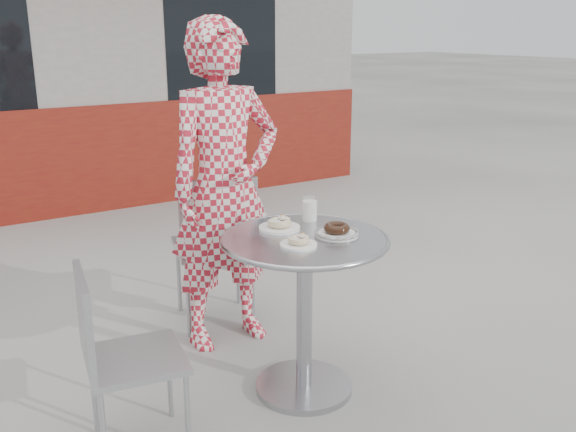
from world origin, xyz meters
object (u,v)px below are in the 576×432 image
chair_far (215,276)px  plate_far (280,225)px  bistro_table (305,276)px  plate_near (299,242)px  milk_cup (310,210)px  seated_person (225,187)px  chair_left (135,395)px  plate_checker (337,231)px

chair_far → plate_far: (-0.00, -0.75, 0.52)m
bistro_table → plate_far: size_ratio=4.02×
plate_near → plate_far: bearing=77.9°
bistro_table → milk_cup: (0.16, 0.20, 0.25)m
chair_far → plate_near: bearing=101.3°
chair_far → plate_near: (-0.06, -1.00, 0.52)m
plate_far → milk_cup: size_ratio=1.59×
seated_person → plate_near: bearing=-93.0°
chair_far → seated_person: seated_person is taller
plate_far → chair_left: bearing=-167.9°
milk_cup → chair_left: bearing=-168.3°
chair_left → plate_checker: bearing=-83.7°
bistro_table → chair_left: (-0.83, -0.00, -0.34)m
seated_person → milk_cup: seated_person is taller
bistro_table → chair_left: 0.90m
chair_far → plate_checker: (0.17, -0.96, 0.52)m
chair_left → milk_cup: 1.17m
chair_far → plate_far: 0.91m
plate_far → plate_checker: 0.28m
milk_cup → seated_person: bearing=114.6°
chair_left → seated_person: seated_person is taller
bistro_table → chair_far: size_ratio=0.86×
chair_far → plate_checker: size_ratio=4.42×
plate_far → bistro_table: bearing=-78.7°
bistro_table → plate_near: plate_near is taller
chair_far → milk_cup: chair_far is taller
chair_far → bistro_table: bearing=106.4°
bistro_table → plate_checker: (0.14, -0.05, 0.21)m
chair_left → seated_person: (0.77, 0.68, 0.63)m
chair_left → seated_person: bearing=-39.4°
plate_far → plate_checker: (0.17, -0.22, -0.00)m
plate_near → plate_checker: 0.23m
bistro_table → plate_checker: bearing=-19.6°
bistro_table → seated_person: 0.74m
seated_person → milk_cup: bearing=-66.4°
chair_left → milk_cup: milk_cup is taller
chair_left → plate_checker: 1.12m
plate_far → milk_cup: (0.19, 0.03, 0.04)m
chair_far → milk_cup: bearing=119.3°
seated_person → milk_cup: (0.22, -0.48, -0.04)m
seated_person → plate_far: bearing=-88.0°
plate_far → plate_near: size_ratio=1.20×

